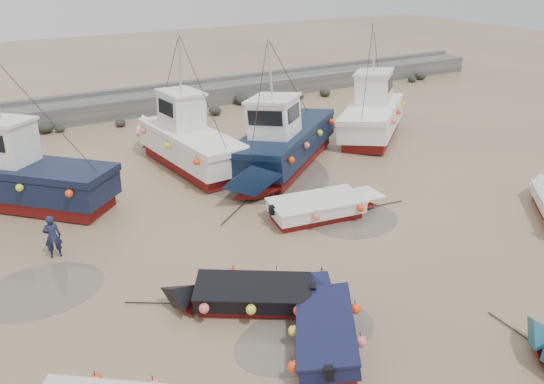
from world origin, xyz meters
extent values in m
plane|color=#997E58|center=(0.00, 0.00, 0.00)|extent=(120.00, 120.00, 0.00)
cube|color=#61615C|center=(0.00, 22.00, 0.60)|extent=(60.00, 2.20, 1.20)
cube|color=#61615C|center=(0.00, 23.21, 1.32)|extent=(60.00, 0.60, 0.25)
ellipsoid|color=black|center=(5.10, 19.02, 0.29)|extent=(0.84, 0.86, 0.51)
ellipsoid|color=black|center=(7.80, 20.56, 0.34)|extent=(0.98, 1.07, 0.72)
ellipsoid|color=black|center=(14.16, 19.54, 0.27)|extent=(0.78, 0.90, 0.59)
ellipsoid|color=black|center=(23.03, 19.80, 0.24)|extent=(0.68, 0.72, 0.52)
ellipsoid|color=black|center=(18.92, 19.27, 0.21)|extent=(0.60, 0.70, 0.31)
ellipsoid|color=black|center=(-5.07, 20.46, 0.35)|extent=(0.99, 0.80, 0.58)
ellipsoid|color=black|center=(12.19, 19.77, 0.19)|extent=(0.54, 0.46, 0.30)
ellipsoid|color=black|center=(9.69, 19.97, 0.21)|extent=(0.61, 0.47, 0.46)
ellipsoid|color=black|center=(24.28, 20.15, 0.32)|extent=(0.92, 0.97, 0.58)
ellipsoid|color=black|center=(-4.31, 20.27, 0.21)|extent=(0.61, 0.53, 0.32)
ellipsoid|color=black|center=(10.99, 20.60, 0.23)|extent=(0.67, 0.55, 0.43)
ellipsoid|color=black|center=(-7.25, 19.65, 0.23)|extent=(0.65, 0.60, 0.37)
ellipsoid|color=black|center=(9.46, 19.39, 0.31)|extent=(0.88, 0.64, 0.62)
ellipsoid|color=black|center=(-0.92, 19.60, 0.22)|extent=(0.64, 0.62, 0.48)
ellipsoid|color=black|center=(7.84, 20.42, 0.19)|extent=(0.55, 0.45, 0.29)
cylinder|color=#5D5549|center=(-1.78, -2.21, 0.00)|extent=(4.28, 4.28, 0.01)
cylinder|color=#5D5549|center=(3.73, 2.73, 0.00)|extent=(3.70, 3.70, 0.01)
cylinder|color=#5D5549|center=(-7.81, 3.76, 0.00)|extent=(3.91, 3.91, 0.01)
cylinder|color=#5D5549|center=(2.84, 9.47, 0.00)|extent=(6.66, 6.66, 0.01)
sphere|color=#FF4114|center=(-7.25, -1.74, 0.63)|extent=(0.30, 0.30, 0.30)
cube|color=maroon|center=(-1.51, -2.88, 0.15)|extent=(2.72, 3.29, 0.30)
cube|color=#101435|center=(-1.51, -2.88, 0.53)|extent=(3.02, 3.60, 0.45)
pyramid|color=#101435|center=(-0.43, -1.18, 0.98)|extent=(1.63, 1.39, 0.90)
cube|color=brown|center=(-1.51, -2.88, 0.69)|extent=(2.49, 3.00, 0.10)
cube|color=#101435|center=(-1.51, -2.88, 0.78)|extent=(3.11, 3.70, 0.07)
cube|color=black|center=(-2.44, -4.36, 0.70)|extent=(0.28, 0.27, 0.35)
cylinder|color=black|center=(0.03, -0.44, 0.03)|extent=(1.10, 1.71, 0.04)
sphere|color=#FF4114|center=(-2.94, -3.55, 0.63)|extent=(0.30, 0.30, 0.30)
sphere|color=#FF4114|center=(-1.14, -3.90, 0.63)|extent=(0.30, 0.30, 0.30)
sphere|color=#FF4114|center=(-2.23, -2.43, 0.63)|extent=(0.30, 0.30, 0.30)
sphere|color=#FF4114|center=(-0.43, -2.78, 0.63)|extent=(0.30, 0.30, 0.30)
sphere|color=#FF4114|center=(-1.52, -1.30, 0.63)|extent=(0.30, 0.30, 0.30)
cylinder|color=black|center=(3.36, -5.05, 0.03)|extent=(0.12, 2.00, 0.04)
cylinder|color=black|center=(13.04, 1.00, 0.03)|extent=(1.39, 1.49, 0.04)
cube|color=maroon|center=(-2.41, -0.32, 0.15)|extent=(3.21, 2.60, 0.30)
cube|color=black|center=(-2.41, -0.32, 0.53)|extent=(3.51, 2.89, 0.45)
pyramid|color=black|center=(-4.11, 0.76, 0.98)|extent=(1.30, 1.49, 0.90)
cube|color=brown|center=(-2.41, -0.32, 0.69)|extent=(2.92, 2.39, 0.10)
cube|color=black|center=(-2.41, -0.32, 0.78)|extent=(3.60, 2.98, 0.07)
cube|color=black|center=(-0.95, -1.25, 0.70)|extent=(0.27, 0.28, 0.35)
cylinder|color=black|center=(-4.84, 1.23, 0.03)|extent=(1.71, 1.11, 0.04)
sphere|color=#FF4114|center=(-1.71, -1.68, 0.63)|extent=(0.30, 0.30, 0.30)
sphere|color=#FF4114|center=(-1.44, -0.02, 0.63)|extent=(0.30, 0.30, 0.30)
sphere|color=#FF4114|center=(-2.83, -0.97, 0.63)|extent=(0.30, 0.30, 0.30)
sphere|color=#FF4114|center=(-2.56, 0.69, 0.63)|extent=(0.30, 0.30, 0.30)
sphere|color=#FF4114|center=(-3.95, -0.26, 0.63)|extent=(0.30, 0.30, 0.30)
cube|color=maroon|center=(2.47, 3.55, 0.15)|extent=(3.55, 1.88, 0.30)
cube|color=silver|center=(2.47, 3.55, 0.53)|extent=(3.83, 2.16, 0.45)
pyramid|color=silver|center=(4.61, 3.25, 0.98)|extent=(0.94, 1.75, 0.90)
cube|color=brown|center=(2.47, 3.55, 0.69)|extent=(3.21, 1.75, 0.10)
cube|color=silver|center=(2.47, 3.55, 0.78)|extent=(3.92, 2.24, 0.07)
cube|color=black|center=(0.59, 3.82, 0.70)|extent=(0.21, 0.24, 0.35)
cylinder|color=black|center=(5.50, 3.12, 0.03)|extent=(1.99, 0.32, 0.04)
sphere|color=#FF4114|center=(1.17, 4.70, 0.63)|extent=(0.30, 0.30, 0.30)
sphere|color=#FF4114|center=(1.86, 2.67, 0.63)|extent=(0.30, 0.30, 0.30)
sphere|color=#FF4114|center=(3.08, 4.43, 0.63)|extent=(0.30, 0.30, 0.30)
sphere|color=#FF4114|center=(3.76, 2.40, 0.63)|extent=(0.30, 0.30, 0.30)
cube|color=maroon|center=(-7.05, 10.28, 0.28)|extent=(5.93, 5.87, 0.55)
cube|color=black|center=(-7.05, 10.28, 1.02)|extent=(6.51, 6.45, 0.95)
cube|color=brown|center=(-7.05, 10.28, 1.54)|extent=(6.33, 6.28, 0.08)
cube|color=black|center=(-7.05, 10.28, 1.68)|extent=(6.65, 6.59, 0.30)
cube|color=white|center=(-7.71, 10.93, 2.65)|extent=(2.60, 2.60, 1.70)
sphere|color=#EB6A60|center=(-6.05, 7.46, 1.38)|extent=(0.30, 0.30, 0.30)
sphere|color=#EB6A60|center=(-4.98, 10.09, 1.38)|extent=(0.30, 0.30, 0.30)
sphere|color=#EB6A60|center=(-7.59, 8.96, 1.38)|extent=(0.30, 0.30, 0.30)
sphere|color=#EB6A60|center=(-6.52, 11.60, 1.38)|extent=(0.30, 0.30, 0.30)
cube|color=maroon|center=(0.22, 10.98, 0.28)|extent=(2.73, 6.49, 0.55)
cube|color=white|center=(0.22, 10.98, 1.02)|extent=(3.13, 6.99, 0.95)
pyramid|color=white|center=(-0.27, 14.87, 1.72)|extent=(2.47, 1.70, 1.40)
cube|color=brown|center=(0.22, 10.98, 1.54)|extent=(3.02, 6.82, 0.08)
cube|color=white|center=(0.22, 10.98, 1.68)|extent=(3.20, 7.14, 0.30)
cube|color=white|center=(0.11, 11.89, 2.65)|extent=(1.85, 2.19, 1.70)
cube|color=white|center=(0.11, 11.89, 3.56)|extent=(2.00, 2.36, 0.12)
cube|color=black|center=(-0.02, 12.90, 2.91)|extent=(1.37, 0.22, 0.68)
cylinder|color=#B7B7B2|center=(0.11, 11.89, 4.92)|extent=(0.10, 0.10, 2.60)
cylinder|color=black|center=(-0.40, 15.97, 0.03)|extent=(0.42, 2.98, 0.05)
sphere|color=#EB6A60|center=(-0.71, 8.15, 1.38)|extent=(0.30, 0.30, 0.30)
sphere|color=#EB6A60|center=(1.66, 9.80, 1.38)|extent=(0.30, 0.30, 0.30)
sphere|color=#EB6A60|center=(-1.04, 10.82, 1.38)|extent=(0.30, 0.30, 0.30)
sphere|color=#EB6A60|center=(1.32, 12.47, 1.38)|extent=(0.30, 0.30, 0.30)
sphere|color=#EB6A60|center=(-1.38, 13.48, 1.38)|extent=(0.30, 0.30, 0.30)
cube|color=maroon|center=(4.48, 9.15, 0.28)|extent=(7.11, 6.27, 0.55)
cube|color=black|center=(4.48, 9.15, 1.02)|extent=(7.78, 6.93, 0.95)
pyramid|color=black|center=(1.01, 6.45, 1.72)|extent=(2.84, 3.07, 1.40)
cube|color=brown|center=(4.48, 9.15, 1.54)|extent=(7.58, 6.73, 0.08)
cube|color=black|center=(4.48, 9.15, 1.68)|extent=(7.95, 7.08, 0.30)
cube|color=white|center=(3.65, 8.51, 2.65)|extent=(2.78, 2.77, 1.70)
cube|color=white|center=(3.65, 8.51, 3.56)|extent=(3.00, 2.99, 0.12)
cube|color=black|center=(2.85, 7.88, 2.91)|extent=(1.06, 1.34, 0.68)
cylinder|color=#B7B7B2|center=(3.65, 8.51, 4.92)|extent=(0.10, 0.10, 2.60)
cylinder|color=black|center=(0.09, 5.73, 0.03)|extent=(2.40, 1.88, 0.05)
sphere|color=#EB6A60|center=(7.82, 9.84, 1.38)|extent=(0.30, 0.30, 0.30)
sphere|color=#EB6A60|center=(5.16, 11.60, 1.38)|extent=(0.30, 0.30, 0.30)
sphere|color=#EB6A60|center=(6.22, 8.58, 1.38)|extent=(0.30, 0.30, 0.30)
sphere|color=#EB6A60|center=(3.55, 10.35, 1.38)|extent=(0.30, 0.30, 0.30)
sphere|color=#EB6A60|center=(4.61, 7.33, 1.38)|extent=(0.30, 0.30, 0.30)
sphere|color=#EB6A60|center=(1.94, 9.09, 1.38)|extent=(0.30, 0.30, 0.30)
sphere|color=#EB6A60|center=(3.00, 6.08, 1.38)|extent=(0.30, 0.30, 0.30)
cube|color=maroon|center=(10.86, 10.20, 0.28)|extent=(5.81, 5.40, 0.55)
cube|color=white|center=(10.86, 10.20, 1.02)|extent=(6.39, 5.97, 0.95)
pyramid|color=white|center=(13.64, 12.55, 1.72)|extent=(2.76, 2.90, 1.40)
cube|color=brown|center=(10.86, 10.20, 1.54)|extent=(6.21, 5.80, 0.08)
cube|color=white|center=(10.86, 10.20, 1.68)|extent=(6.53, 6.10, 0.30)
cube|color=white|center=(11.51, 10.75, 2.65)|extent=(2.70, 2.68, 1.70)
cube|color=white|center=(11.51, 10.75, 3.56)|extent=(2.92, 2.89, 0.12)
cube|color=black|center=(12.29, 11.41, 2.91)|extent=(1.04, 1.21, 0.68)
cylinder|color=#B7B7B2|center=(11.51, 10.75, 4.92)|extent=(0.10, 0.10, 2.60)
cylinder|color=black|center=(14.46, 13.25, 0.03)|extent=(2.32, 1.98, 0.05)
sphere|color=#EB6A60|center=(8.08, 9.70, 1.38)|extent=(0.30, 0.30, 0.30)
sphere|color=#EB6A60|center=(10.66, 8.17, 1.38)|extent=(0.30, 0.30, 0.30)
sphere|color=#EB6A60|center=(9.57, 10.97, 1.38)|extent=(0.30, 0.30, 0.30)
sphere|color=#EB6A60|center=(12.16, 9.44, 1.38)|extent=(0.30, 0.30, 0.30)
sphere|color=#EB6A60|center=(11.07, 12.24, 1.38)|extent=(0.30, 0.30, 0.30)
sphere|color=#EB6A60|center=(13.65, 10.71, 1.38)|extent=(0.30, 0.30, 0.30)
imported|color=#191F3D|center=(-7.01, 5.65, 0.00)|extent=(0.61, 0.43, 1.58)
camera|label=1|loc=(-8.43, -11.85, 9.65)|focal=35.00mm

